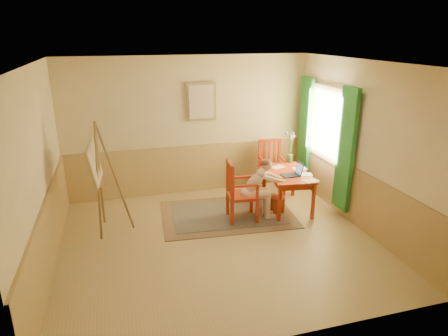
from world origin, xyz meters
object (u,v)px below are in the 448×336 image
object	(u,v)px
chair_back	(271,167)
laptop	(293,173)
easel	(97,168)
figure	(258,186)
table	(288,177)
chair_left	(239,191)

from	to	relation	value
chair_back	laptop	world-z (taller)	chair_back
easel	chair_back	bearing A→B (deg)	14.36
laptop	easel	distance (m)	3.43
easel	figure	bearing A→B (deg)	-5.54
table	figure	distance (m)	0.74
table	easel	bearing A→B (deg)	179.98
chair_left	chair_back	size ratio (longest dim) A/B	1.00
laptop	easel	xyz separation A→B (m)	(-3.41, 0.17, 0.36)
chair_left	chair_back	world-z (taller)	chair_left
figure	table	bearing A→B (deg)	20.67
chair_left	figure	distance (m)	0.35
figure	laptop	bearing A→B (deg)	6.98
chair_back	easel	xyz separation A→B (m)	(-3.41, -0.87, 0.58)
table	easel	xyz separation A→B (m)	(-3.38, 0.00, 0.50)
table	figure	bearing A→B (deg)	-159.33
figure	laptop	size ratio (longest dim) A/B	2.92
chair_left	figure	xyz separation A→B (m)	(0.35, -0.02, 0.07)
chair_back	figure	distance (m)	1.34
chair_left	laptop	distance (m)	1.08
figure	chair_back	bearing A→B (deg)	57.76
figure	laptop	xyz separation A→B (m)	(0.71, 0.09, 0.15)
chair_back	figure	xyz separation A→B (m)	(-0.72, -1.13, 0.07)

